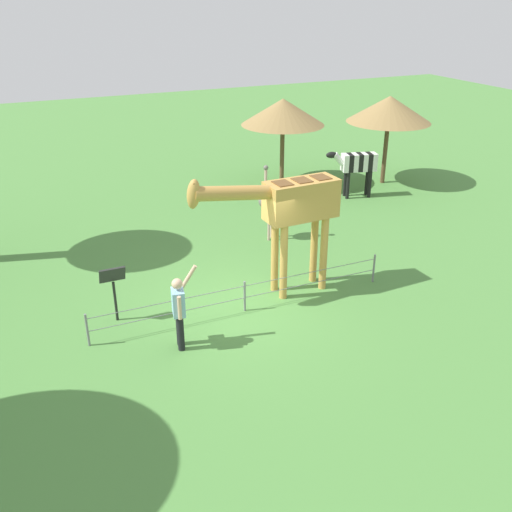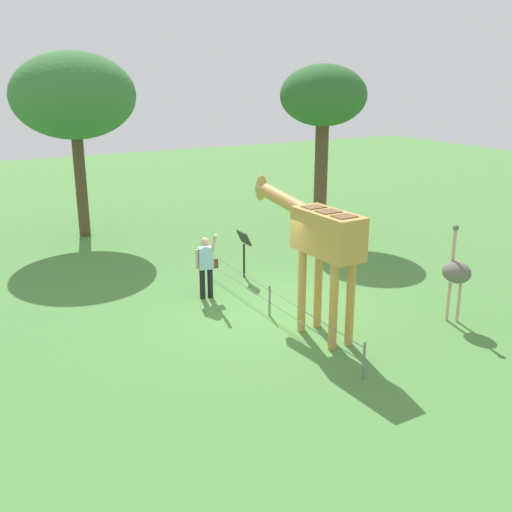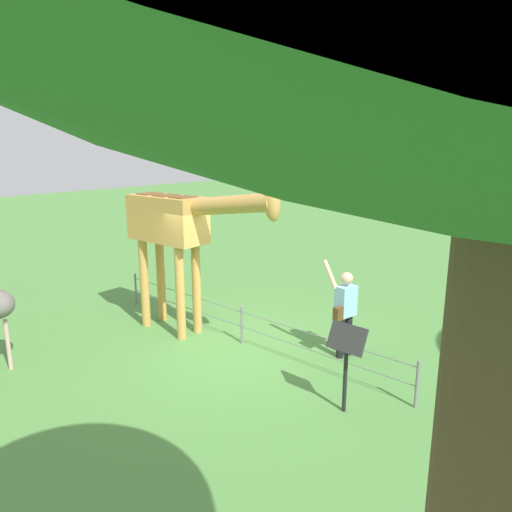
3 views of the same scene
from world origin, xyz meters
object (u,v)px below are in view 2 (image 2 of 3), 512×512
Objects in this scene: info_sign at (244,244)px; ostrich at (456,272)px; tree_east at (323,99)px; tree_northeast at (73,96)px; visitor at (206,264)px; giraffe at (319,237)px.

ostrich is at bearing -151.43° from info_sign.
tree_east is 8.25m from tree_northeast.
tree_east reaches higher than visitor.
tree_northeast reaches higher than ostrich.
visitor is 1.34× the size of info_sign.
visitor is 1.87m from info_sign.
visitor is (3.09, 1.23, -1.28)m from giraffe.
giraffe reaches higher than info_sign.
giraffe is 1.62× the size of ostrich.
tree_northeast reaches higher than tree_east.
giraffe is 4.28m from info_sign.
ostrich reaches higher than info_sign.
tree_east is at bearing -13.39° from ostrich.
tree_northeast is (10.63, 2.47, 2.52)m from giraffe.
tree_northeast is 4.66× the size of info_sign.
tree_east is 0.93× the size of tree_northeast.
ostrich is 13.34m from tree_northeast.
visitor is 5.94m from ostrich.
tree_east is at bearing -114.19° from tree_northeast.
tree_northeast reaches higher than giraffe.
visitor is at bearing 46.89° from ostrich.
giraffe is 9.16m from tree_east.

